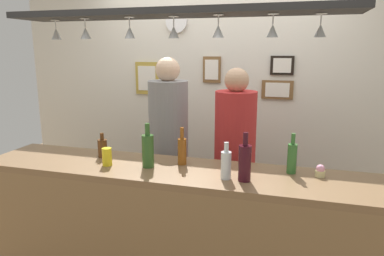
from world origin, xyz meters
The scene contains 25 objects.
back_wall centered at (0.00, 1.10, 1.30)m, with size 4.40×0.06×2.60m, color silver.
bar_counter centered at (0.00, -0.51, 0.70)m, with size 2.70×0.55×1.04m.
overhead_glass_rack centered at (0.00, -0.30, 2.04)m, with size 2.20×0.36×0.04m, color black.
hanging_wineglass_far_left centered at (-0.88, -0.28, 1.93)m, with size 0.07×0.07×0.13m.
hanging_wineglass_left centered at (-0.60, -0.34, 1.93)m, with size 0.07×0.07×0.13m.
hanging_wineglass_center_left centered at (-0.28, -0.36, 1.93)m, with size 0.07×0.07×0.13m.
hanging_wineglass_center centered at (0.01, -0.33, 1.93)m, with size 0.07×0.07×0.13m.
hanging_wineglass_center_right centered at (0.29, -0.36, 1.93)m, with size 0.07×0.07×0.13m.
hanging_wineglass_right centered at (0.60, -0.32, 1.93)m, with size 0.07×0.07×0.13m.
hanging_wineglass_far_right centered at (0.87, -0.26, 1.93)m, with size 0.07×0.07×0.13m.
person_middle_grey_shirt centered at (-0.28, 0.35, 1.06)m, with size 0.34×0.34×1.76m.
person_right_red_shirt centered at (0.30, 0.35, 1.01)m, with size 0.34×0.34×1.68m.
bottle_soda_clear centered at (0.37, -0.44, 1.14)m, with size 0.06×0.06×0.23m.
bottle_beer_brown_stubby centered at (-0.58, -0.25, 1.12)m, with size 0.07×0.07×0.18m.
bottle_beer_green_import centered at (0.76, -0.22, 1.15)m, with size 0.06×0.06×0.26m.
bottle_champagne_green centered at (-0.17, -0.36, 1.16)m, with size 0.08×0.08×0.30m.
bottle_wine_dark_red centered at (0.49, -0.44, 1.16)m, with size 0.08×0.08×0.30m.
bottle_beer_amber_tall centered at (0.03, -0.25, 1.14)m, with size 0.06×0.06×0.26m.
drink_can centered at (-0.45, -0.41, 1.11)m, with size 0.07×0.07×0.12m, color yellow.
cupcake centered at (0.93, -0.24, 1.08)m, with size 0.06×0.06×0.08m.
picture_frame_caricature centered at (-0.78, 1.06, 1.52)m, with size 0.26×0.02×0.34m.
picture_frame_upper_small centered at (0.62, 1.06, 1.67)m, with size 0.22×0.02×0.18m.
picture_frame_crest centered at (-0.07, 1.06, 1.62)m, with size 0.18×0.02×0.26m.
picture_frame_lower_pair centered at (0.58, 1.06, 1.44)m, with size 0.30×0.02×0.18m.
wall_clock centered at (-0.44, 1.05, 2.09)m, with size 0.22×0.22×0.03m, color white.
Camera 1 is at (0.75, -2.48, 1.82)m, focal length 33.26 mm.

